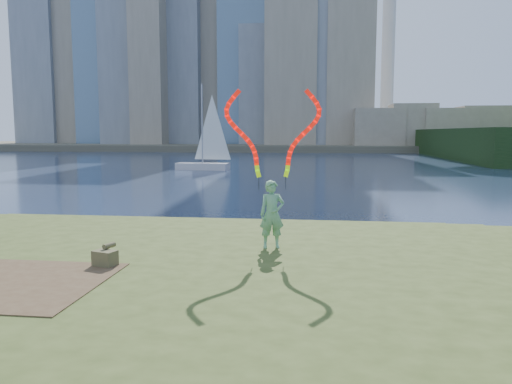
# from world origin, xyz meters

# --- Properties ---
(ground) EXTENTS (320.00, 320.00, 0.00)m
(ground) POSITION_xyz_m (0.00, 0.00, 0.00)
(ground) COLOR #192640
(ground) RESTS_ON ground
(grassy_knoll) EXTENTS (20.00, 18.00, 0.80)m
(grassy_knoll) POSITION_xyz_m (0.00, -2.30, 0.34)
(grassy_knoll) COLOR #384719
(grassy_knoll) RESTS_ON ground
(dirt_patch) EXTENTS (3.20, 3.00, 0.02)m
(dirt_patch) POSITION_xyz_m (-2.20, -3.20, 0.81)
(dirt_patch) COLOR #47331E
(dirt_patch) RESTS_ON grassy_knoll
(far_shore) EXTENTS (320.00, 40.00, 1.20)m
(far_shore) POSITION_xyz_m (0.00, 95.00, 0.60)
(far_shore) COLOR brown
(far_shore) RESTS_ON ground
(woman_with_ribbons) EXTENTS (1.98, 0.62, 3.97)m
(woman_with_ribbons) POSITION_xyz_m (2.15, 0.18, 2.22)
(woman_with_ribbons) COLOR #137225
(woman_with_ribbons) RESTS_ON grassy_knoll
(canvas_bag) EXTENTS (0.52, 0.59, 0.43)m
(canvas_bag) POSITION_xyz_m (-1.03, -1.89, 0.98)
(canvas_bag) COLOR brown
(canvas_bag) RESTS_ON grassy_knoll
(sailboat) EXTENTS (5.33, 2.26, 8.00)m
(sailboat) POSITION_xyz_m (-7.27, 34.58, 1.38)
(sailboat) COLOR beige
(sailboat) RESTS_ON ground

